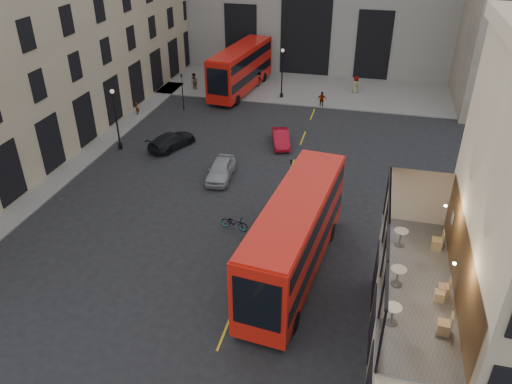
% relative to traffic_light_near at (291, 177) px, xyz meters
% --- Properties ---
extents(ground, '(140.00, 140.00, 0.00)m').
position_rel_traffic_light_near_xyz_m(ground, '(1.00, -12.00, -2.42)').
color(ground, black).
rests_on(ground, ground).
extents(host_frontage, '(3.00, 11.00, 4.50)m').
position_rel_traffic_light_near_xyz_m(host_frontage, '(7.50, -12.00, -0.17)').
color(host_frontage, tan).
rests_on(host_frontage, ground).
extents(cafe_floor, '(3.00, 10.00, 0.10)m').
position_rel_traffic_light_near_xyz_m(cafe_floor, '(7.50, -12.00, 2.12)').
color(cafe_floor, slate).
rests_on(cafe_floor, host_frontage).
extents(building_left, '(14.60, 50.60, 22.00)m').
position_rel_traffic_light_near_xyz_m(building_left, '(-25.96, 8.00, 8.96)').
color(building_left, tan).
rests_on(building_left, ground).
extents(pavement_far, '(40.00, 12.00, 0.12)m').
position_rel_traffic_light_near_xyz_m(pavement_far, '(-5.00, 26.00, -2.36)').
color(pavement_far, slate).
rests_on(pavement_far, ground).
extents(pavement_left, '(8.00, 48.00, 0.12)m').
position_rel_traffic_light_near_xyz_m(pavement_left, '(-21.00, -0.00, -2.36)').
color(pavement_left, slate).
rests_on(pavement_left, ground).
extents(traffic_light_near, '(0.16, 0.20, 3.80)m').
position_rel_traffic_light_near_xyz_m(traffic_light_near, '(0.00, 0.00, 0.00)').
color(traffic_light_near, black).
rests_on(traffic_light_near, ground).
extents(traffic_light_far, '(0.16, 0.20, 3.80)m').
position_rel_traffic_light_near_xyz_m(traffic_light_far, '(-14.00, 16.00, 0.00)').
color(traffic_light_far, black).
rests_on(traffic_light_far, ground).
extents(street_lamp_a, '(0.36, 0.36, 5.33)m').
position_rel_traffic_light_near_xyz_m(street_lamp_a, '(-16.00, 6.00, -0.03)').
color(street_lamp_a, black).
rests_on(street_lamp_a, ground).
extents(street_lamp_b, '(0.36, 0.36, 5.33)m').
position_rel_traffic_light_near_xyz_m(street_lamp_b, '(-5.00, 22.00, -0.03)').
color(street_lamp_b, black).
rests_on(street_lamp_b, ground).
extents(bus_near, '(4.12, 12.59, 4.93)m').
position_rel_traffic_light_near_xyz_m(bus_near, '(1.50, -6.84, 0.34)').
color(bus_near, red).
rests_on(bus_near, ground).
extents(bus_far, '(4.29, 12.54, 4.90)m').
position_rel_traffic_light_near_xyz_m(bus_far, '(-9.85, 23.15, 0.33)').
color(bus_far, red).
rests_on(bus_far, ground).
extents(car_a, '(2.07, 4.42, 1.47)m').
position_rel_traffic_light_near_xyz_m(car_a, '(-5.96, 3.03, -1.69)').
color(car_a, '#9A9CA2').
rests_on(car_a, ground).
extents(car_b, '(2.39, 4.11, 1.28)m').
position_rel_traffic_light_near_xyz_m(car_b, '(-2.67, 10.08, -1.78)').
color(car_b, '#B50B20').
rests_on(car_b, ground).
extents(car_c, '(3.54, 5.01, 1.35)m').
position_rel_traffic_light_near_xyz_m(car_c, '(-11.72, 7.31, -1.75)').
color(car_c, black).
rests_on(car_c, ground).
extents(bicycle, '(1.95, 0.93, 0.99)m').
position_rel_traffic_light_near_xyz_m(bicycle, '(-3.03, -3.40, -1.93)').
color(bicycle, gray).
rests_on(bicycle, ground).
extents(cyclist, '(0.52, 0.64, 1.52)m').
position_rel_traffic_light_near_xyz_m(cyclist, '(0.06, -1.90, -1.66)').
color(cyclist, '#F4FF1A').
rests_on(cyclist, ground).
extents(pedestrian_a, '(1.15, 1.03, 1.96)m').
position_rel_traffic_light_near_xyz_m(pedestrian_a, '(-15.03, 22.10, -1.45)').
color(pedestrian_a, gray).
rests_on(pedestrian_a, ground).
extents(pedestrian_b, '(1.25, 1.31, 1.79)m').
position_rel_traffic_light_near_xyz_m(pedestrian_b, '(-8.27, 24.89, -1.53)').
color(pedestrian_b, gray).
rests_on(pedestrian_b, ground).
extents(pedestrian_c, '(1.02, 0.48, 1.69)m').
position_rel_traffic_light_near_xyz_m(pedestrian_c, '(-0.38, 20.17, -1.58)').
color(pedestrian_c, gray).
rests_on(pedestrian_c, ground).
extents(pedestrian_d, '(0.99, 1.14, 1.96)m').
position_rel_traffic_light_near_xyz_m(pedestrian_d, '(2.67, 25.47, -1.45)').
color(pedestrian_d, gray).
rests_on(pedestrian_d, ground).
extents(pedestrian_e, '(0.54, 0.66, 1.55)m').
position_rel_traffic_light_near_xyz_m(pedestrian_e, '(-18.00, 13.61, -1.65)').
color(pedestrian_e, gray).
rests_on(pedestrian_e, ground).
extents(cafe_table_near, '(0.65, 0.65, 0.81)m').
position_rel_traffic_light_near_xyz_m(cafe_table_near, '(6.49, -14.45, 2.71)').
color(cafe_table_near, white).
rests_on(cafe_table_near, cafe_floor).
extents(cafe_table_mid, '(0.67, 0.67, 0.83)m').
position_rel_traffic_light_near_xyz_m(cafe_table_mid, '(6.67, -12.15, 2.73)').
color(cafe_table_mid, silver).
rests_on(cafe_table_mid, cafe_floor).
extents(cafe_table_far, '(0.65, 0.65, 0.82)m').
position_rel_traffic_light_near_xyz_m(cafe_table_far, '(6.79, -9.24, 2.72)').
color(cafe_table_far, beige).
rests_on(cafe_table_far, cafe_floor).
extents(cafe_chair_a, '(0.50, 0.50, 0.95)m').
position_rel_traffic_light_near_xyz_m(cafe_chair_a, '(8.38, -14.52, 2.46)').
color(cafe_chair_a, tan).
rests_on(cafe_chair_a, cafe_floor).
extents(cafe_chair_b, '(0.42, 0.42, 0.80)m').
position_rel_traffic_light_near_xyz_m(cafe_chair_b, '(8.35, -12.70, 2.42)').
color(cafe_chair_b, tan).
rests_on(cafe_chair_b, cafe_floor).
extents(cafe_chair_c, '(0.44, 0.44, 0.87)m').
position_rel_traffic_light_near_xyz_m(cafe_chair_c, '(8.52, -12.35, 2.44)').
color(cafe_chair_c, tan).
rests_on(cafe_chair_c, cafe_floor).
extents(cafe_chair_d, '(0.48, 0.48, 0.95)m').
position_rel_traffic_light_near_xyz_m(cafe_chair_d, '(8.46, -9.09, 2.46)').
color(cafe_chair_d, tan).
rests_on(cafe_chair_d, cafe_floor).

